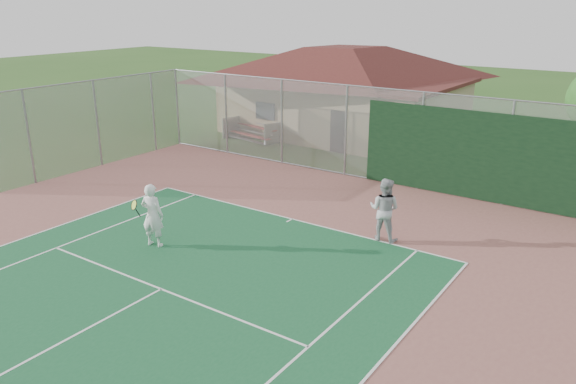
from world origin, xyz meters
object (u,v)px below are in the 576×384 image
at_px(player_white_front, 152,216).
at_px(player_grey_back, 384,210).
at_px(clubhouse, 344,82).
at_px(bleachers, 255,129).

height_order(player_white_front, player_grey_back, player_grey_back).
bearing_deg(clubhouse, player_white_front, -78.55).
bearing_deg(player_white_front, clubhouse, -95.32).
distance_m(clubhouse, player_white_front, 15.83).
height_order(bleachers, player_white_front, player_white_front).
distance_m(clubhouse, bleachers, 5.15).
bearing_deg(player_white_front, player_grey_back, -156.92).
bearing_deg(player_grey_back, player_white_front, 33.76).
xyz_separation_m(clubhouse, bleachers, (-2.77, -3.80, -2.09)).
distance_m(player_white_front, player_grey_back, 6.42).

